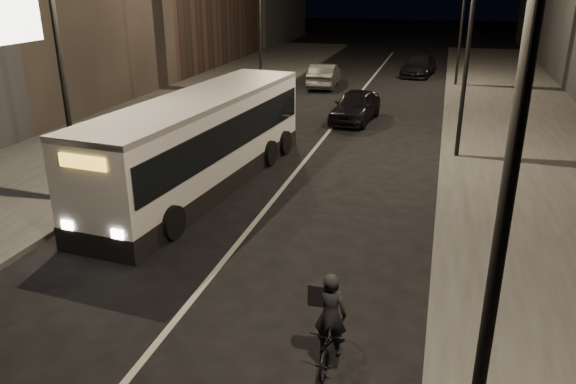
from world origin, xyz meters
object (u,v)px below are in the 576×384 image
Objects in this scene: city_bus at (202,138)px; car_near at (355,106)px; streetlight_left_near at (64,26)px; cyclist_on_bicycle at (331,333)px; streetlight_right_mid at (464,15)px; car_far at (419,65)px; car_mid at (324,75)px; streetlight_left_far at (264,1)px; streetlight_right_near at (490,113)px.

city_bus is 11.03m from car_near.
cyclist_on_bicycle is (8.68, -5.39, -4.72)m from streetlight_left_near.
streetlight_right_mid reaches higher than car_far.
car_near is at bearing 131.26° from streetlight_right_mid.
streetlight_left_near reaches higher than car_mid.
streetlight_left_near reaches higher than city_bus.
car_mid is 8.43m from car_far.
cyclist_on_bicycle is 33.36m from car_far.
car_near is 0.97× the size of car_mid.
cyclist_on_bicycle reaches higher than car_far.
streetlight_left_far is at bearing 105.45° from city_bus.
car_mid is at bearing -124.34° from car_far.
streetlight_left_far reaches higher than city_bus.
streetlight_left_far reaches higher than car_near.
streetlight_right_near is at bearing -79.13° from car_far.
car_far is (5.66, 25.27, -0.95)m from city_bus.
streetlight_left_near and streetlight_left_far have the same top height.
streetlight_right_mid is 4.21× the size of cyclist_on_bicycle.
cyclist_on_bicycle is at bearing -31.83° from streetlight_left_near.
streetlight_left_near is at bearing 79.15° from car_mid.
car_near is 15.00m from car_far.
streetlight_left_far is at bearing -122.81° from car_far.
streetlight_left_far is 15.98m from city_bus.
streetlight_right_near is at bearing 101.35° from car_mid.
streetlight_left_near reaches higher than cyclist_on_bicycle.
streetlight_left_near is 1.79× the size of car_mid.
cyclist_on_bicycle is 0.39× the size of car_far.
cyclist_on_bicycle is at bearing -98.43° from streetlight_right_mid.
city_bus is 5.96× the size of cyclist_on_bicycle.
cyclist_on_bicycle is (5.96, -8.08, -1.02)m from city_bus.
streetlight_left_far is 25.39m from cyclist_on_bicycle.
car_near is at bearing -38.32° from streetlight_left_far.
car_near is at bearing 102.02° from streetlight_right_near.
streetlight_left_near is 15.22m from car_near.
car_far is (5.59, 6.30, -0.04)m from car_mid.
streetlight_right_mid is 1.79× the size of car_mid.
car_far is at bearing -135.10° from car_mid.
car_mid is (-5.89, 27.05, 0.11)m from cyclist_on_bicycle.
streetlight_right_near is at bearing -48.02° from city_bus.
cyclist_on_bicycle is (8.68, -23.39, -4.72)m from streetlight_left_far.
city_bus is at bearing -79.93° from streetlight_left_far.
streetlight_right_near is at bearing -67.70° from streetlight_left_far.
streetlight_left_far is 1.84× the size of car_near.
streetlight_right_near and streetlight_right_mid have the same top height.
streetlight_right_mid is at bearing 116.44° from car_mid.
streetlight_right_mid is 1.00× the size of streetlight_left_near.
car_far is (-2.28, 35.97, -4.65)m from streetlight_right_near.
streetlight_left_near is 22.33m from car_mid.
streetlight_right_near reaches higher than city_bus.
streetlight_left_far is at bearing 112.30° from streetlight_right_near.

